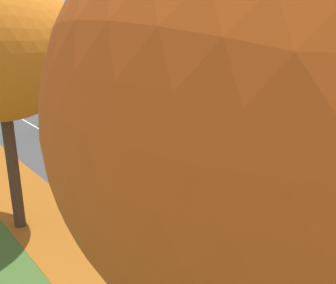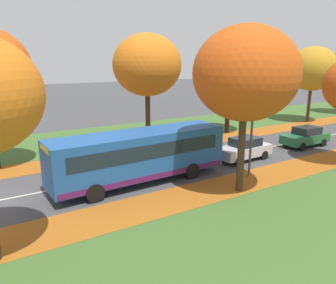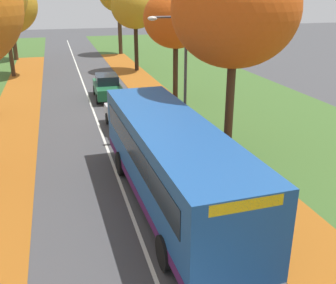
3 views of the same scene
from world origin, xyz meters
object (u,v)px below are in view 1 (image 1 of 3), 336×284
bus (236,173)px  car_silver_lead (121,143)px  tree_right_far (56,36)px  tree_right_near (232,42)px  streetlamp_right (177,91)px  tree_left_nearest (297,115)px  tree_right_mid (130,48)px  car_green_following (64,118)px  tree_right_distant (16,23)px

bus → car_silver_lead: 8.32m
tree_right_far → car_silver_lead: (-3.93, -16.54, -4.88)m
tree_right_near → streetlamp_right: tree_right_near is taller
tree_left_nearest → car_silver_lead: tree_left_nearest is taller
tree_right_mid → car_silver_lead: size_ratio=1.70×
tree_right_near → bus: 7.28m
tree_right_mid → streetlamp_right: 7.93m
tree_right_near → car_green_following: (-4.10, 11.17, -5.45)m
tree_left_nearest → tree_right_far: (10.93, 31.71, -0.77)m
tree_right_distant → bus: 36.27m
car_silver_lead → tree_right_near: bearing=-46.3°
tree_right_distant → bus: bearing=-96.6°
tree_right_distant → bus: (-4.14, -35.69, -4.99)m
bus → tree_right_far: bearing=81.1°
car_silver_lead → streetlamp_right: bearing=-42.0°
tree_right_mid → car_silver_lead: 8.30m
tree_right_far → streetlamp_right: (-1.66, -18.58, -1.95)m
bus → car_silver_lead: bearing=90.4°
tree_left_nearest → tree_right_near: 15.54m
tree_right_mid → bus: (-4.30, -13.70, -3.62)m
tree_right_mid → car_silver_lead: tree_right_mid is taller
car_green_following → tree_left_nearest: bearing=-107.3°
streetlamp_right → car_silver_lead: bearing=138.0°
tree_right_near → tree_right_far: bearing=90.2°
streetlamp_right → tree_left_nearest: bearing=-125.2°
car_green_following → bus: bearing=-89.4°
tree_right_far → car_silver_lead: 17.68m
tree_left_nearest → car_green_following: size_ratio=2.11×
bus → car_green_following: (-0.16, 15.24, -0.89)m
tree_right_far → streetlamp_right: 18.76m
streetlamp_right → bus: bearing=-109.5°
tree_right_near → tree_right_distant: (0.20, 31.62, 0.43)m
tree_right_distant → tree_right_near: bearing=-90.4°
tree_right_distant → tree_left_nearest: bearing=-104.7°
bus → car_green_following: 15.27m
tree_right_near → car_silver_lead: bearing=133.7°
tree_right_mid → tree_right_far: tree_right_far is taller
tree_right_mid → streetlamp_right: bearing=-105.7°
tree_right_distant → bus: tree_right_distant is taller
tree_left_nearest → tree_right_far: tree_left_nearest is taller
tree_right_mid → car_silver_lead: (-4.37, -5.43, -4.51)m
car_green_following → car_silver_lead: bearing=-89.2°
car_silver_lead → car_green_following: 6.97m
tree_left_nearest → bus: 10.96m
streetlamp_right → bus: 6.91m
tree_right_far → car_silver_lead: size_ratio=1.79×
tree_right_mid → car_green_following: 6.53m
tree_left_nearest → car_silver_lead: (7.00, 15.17, -5.65)m
bus → car_silver_lead: bus is taller
streetlamp_right → tree_right_near: bearing=-51.1°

